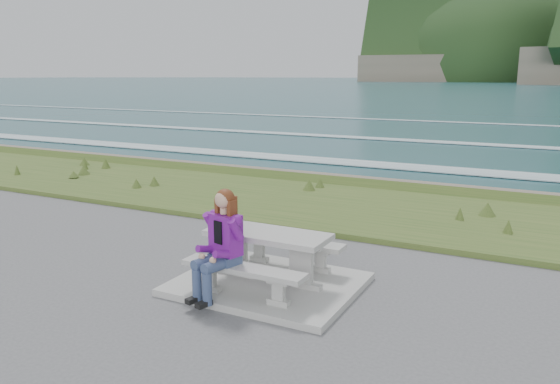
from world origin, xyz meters
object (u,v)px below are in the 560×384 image
at_px(picnic_table, 268,243).
at_px(bench_seaward, 289,245).
at_px(bench_landward, 243,273).
at_px(seated_woman, 217,259).

bearing_deg(picnic_table, bench_seaward, 90.00).
xyz_separation_m(bench_landward, bench_seaward, (0.00, 1.40, 0.00)).
height_order(picnic_table, bench_landward, picnic_table).
bearing_deg(picnic_table, bench_landward, -90.00).
relative_size(bench_landward, seated_woman, 1.21).
bearing_deg(seated_woman, bench_landward, 37.90).
bearing_deg(seated_woman, bench_seaward, 93.12).
distance_m(picnic_table, bench_seaward, 0.74).
xyz_separation_m(picnic_table, seated_woman, (-0.33, -0.84, -0.04)).
xyz_separation_m(picnic_table, bench_landward, (0.00, -0.70, -0.23)).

